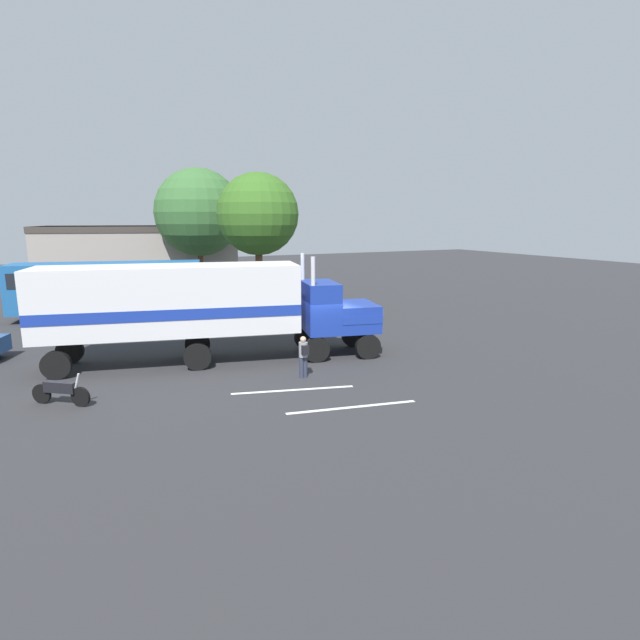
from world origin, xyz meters
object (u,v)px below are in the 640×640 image
Objects in this scene: person_bystander at (303,355)px; tree_left at (258,215)px; parked_bus at (108,285)px; motorcycle at (61,391)px; semi_truck at (198,304)px; tree_center at (198,212)px.

tree_left is (2.71, 12.70, 5.37)m from person_bystander.
parked_bus reaches higher than motorcycle.
semi_truck is 12.65m from parked_bus.
person_bystander is at bearing -70.34° from parked_bus.
person_bystander is 8.41m from motorcycle.
motorcycle is at bearing -113.76° from tree_center.
parked_bus is (-2.72, 12.35, -0.46)m from semi_truck.
motorcycle is 0.18× the size of tree_center.
person_bystander is 0.16× the size of tree_center.
semi_truck is 8.27× the size of motorcycle.
motorcycle is (-5.28, -3.05, -2.04)m from semi_truck.
tree_left is 0.89× the size of tree_center.
tree_left is (8.51, -3.53, 4.20)m from parked_bus.
semi_truck is at bearing -103.33° from tree_center.
semi_truck reaches higher than parked_bus.
tree_center is (-1.20, 10.56, 0.22)m from tree_left.
tree_left reaches higher than parked_bus.
motorcycle is 0.20× the size of tree_left.
semi_truck is 20.30m from tree_center.
person_bystander is 23.97m from tree_center.
semi_truck is at bearing 128.45° from person_bystander.
parked_bus is 1.14× the size of tree_center.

